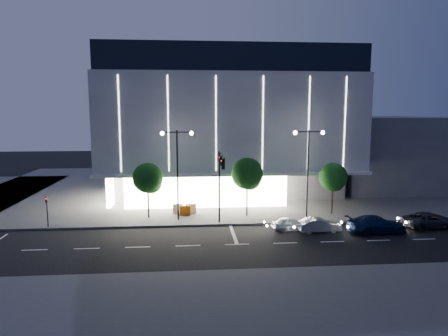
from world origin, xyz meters
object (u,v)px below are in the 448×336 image
Objects in this scene: car_fourth at (430,220)px; tree_left at (148,180)px; street_lamp_west at (177,161)px; street_lamp_east at (308,160)px; tree_right at (333,178)px; barrier_d at (178,209)px; car_third at (377,224)px; car_second at (319,225)px; barrier_a at (185,211)px; traffic_mast at (220,175)px; barrier_b at (191,209)px; car_lead at (292,224)px; ped_signal_far at (47,208)px; tree_mid at (247,175)px.

tree_left is at bearing 72.88° from car_fourth.
street_lamp_west reaches higher than tree_left.
street_lamp_west is 1.00× the size of street_lamp_east.
tree_right is 5.01× the size of barrier_d.
street_lamp_west reaches higher than car_third.
car_second is 3.55× the size of barrier_a.
street_lamp_east is at bearing 16.48° from traffic_mast.
traffic_mast is 1.81× the size of car_second.
traffic_mast reaches higher than tree_left.
tree_right is 15.71m from barrier_a.
traffic_mast is 1.28× the size of tree_right.
street_lamp_east is 13.11m from barrier_b.
tree_left reaches higher than car_lead.
street_lamp_west is 5.95m from barrier_b.
street_lamp_west is at bearing 61.19° from car_lead.
car_lead is 0.69× the size of car_third.
ped_signal_far is at bearing -174.86° from tree_right.
barrier_a and barrier_d have the same top height.
car_lead reaches higher than barrier_b.
ped_signal_far is 2.73× the size of barrier_a.
traffic_mast is at bearing -44.57° from barrier_d.
street_lamp_west is (-4.00, 2.66, 0.93)m from traffic_mast.
street_lamp_east is at bearing -161.37° from tree_right.
barrier_b is (-2.75, 5.03, -4.38)m from traffic_mast.
street_lamp_east is 8.90m from car_third.
street_lamp_west reaches higher than tree_mid.
car_second is at bearing -19.92° from tree_left.
barrier_a is at bearing 172.85° from street_lamp_east.
car_third is (10.77, -6.43, -3.56)m from tree_mid.
street_lamp_west is 12.37m from car_lead.
car_third is at bearing -29.29° from barrier_b.
street_lamp_east is at bearing 38.15° from car_third.
barrier_d is at bearing 18.28° from ped_signal_far.
barrier_a is at bearing 128.44° from traffic_mast.
car_third is 18.50m from barrier_a.
car_lead is at bearing -29.11° from barrier_a.
barrier_d is (-7.10, 1.42, -3.68)m from tree_mid.
barrier_b is at bearing 67.57° from car_fourth.
barrier_d is at bearing 172.96° from barrier_b.
car_lead is at bearing -122.62° from street_lamp_east.
street_lamp_west is 2.45× the size of car_lead.
car_second is at bearing -112.33° from car_lead.
car_second is 3.55× the size of barrier_d.
car_lead reaches higher than barrier_d.
tree_left is at bearing 69.37° from car_third.
car_second is 13.63m from barrier_a.
car_second reaches higher than barrier_b.
car_third is 19.52m from barrier_d.
car_lead is at bearing -25.00° from barrier_d.
tree_right reaches higher than car_fourth.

